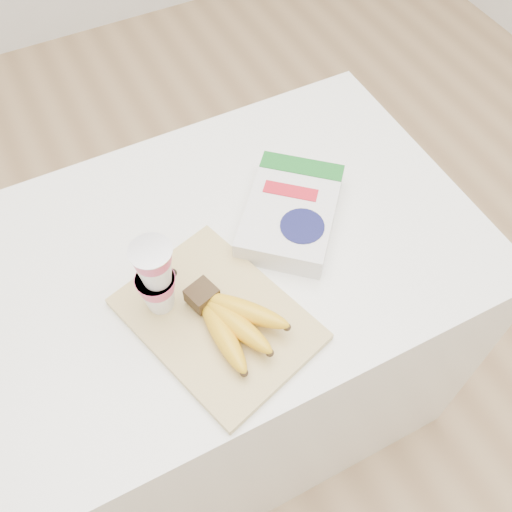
{
  "coord_description": "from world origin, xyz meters",
  "views": [
    {
      "loc": [
        -0.22,
        -0.6,
        1.66
      ],
      "look_at": [
        0.04,
        -0.07,
        0.81
      ],
      "focal_mm": 40.0,
      "sensor_mm": 36.0,
      "label": 1
    }
  ],
  "objects_px": {
    "cutting_board": "(217,319)",
    "yogurt_stack": "(155,277)",
    "cereal_box": "(291,212)",
    "table": "(227,338)",
    "bananas": "(232,321)"
  },
  "relations": [
    {
      "from": "yogurt_stack",
      "to": "cutting_board",
      "type": "bearing_deg",
      "value": -42.09
    },
    {
      "from": "yogurt_stack",
      "to": "bananas",
      "type": "bearing_deg",
      "value": -47.61
    },
    {
      "from": "table",
      "to": "yogurt_stack",
      "type": "height_order",
      "value": "yogurt_stack"
    },
    {
      "from": "cereal_box",
      "to": "bananas",
      "type": "bearing_deg",
      "value": -99.76
    },
    {
      "from": "cereal_box",
      "to": "yogurt_stack",
      "type": "bearing_deg",
      "value": -125.28
    },
    {
      "from": "cutting_board",
      "to": "yogurt_stack",
      "type": "xyz_separation_m",
      "value": [
        -0.07,
        0.07,
        0.1
      ]
    },
    {
      "from": "cereal_box",
      "to": "cutting_board",
      "type": "bearing_deg",
      "value": -106.91
    },
    {
      "from": "table",
      "to": "bananas",
      "type": "xyz_separation_m",
      "value": [
        -0.05,
        -0.17,
        0.42
      ]
    },
    {
      "from": "table",
      "to": "bananas",
      "type": "bearing_deg",
      "value": -106.85
    },
    {
      "from": "cutting_board",
      "to": "cereal_box",
      "type": "bearing_deg",
      "value": 14.86
    },
    {
      "from": "cutting_board",
      "to": "yogurt_stack",
      "type": "relative_size",
      "value": 2.0
    },
    {
      "from": "table",
      "to": "cutting_board",
      "type": "bearing_deg",
      "value": -115.16
    },
    {
      "from": "table",
      "to": "cutting_board",
      "type": "xyz_separation_m",
      "value": [
        -0.07,
        -0.14,
        0.39
      ]
    },
    {
      "from": "table",
      "to": "cutting_board",
      "type": "distance_m",
      "value": 0.42
    },
    {
      "from": "cutting_board",
      "to": "cereal_box",
      "type": "relative_size",
      "value": 1.11
    }
  ]
}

